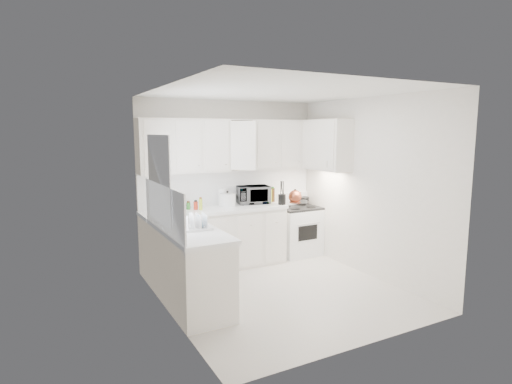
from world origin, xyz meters
TOP-DOWN VIEW (x-y plane):
  - floor at (0.00, 0.00)m, footprint 3.20×3.20m
  - ceiling at (0.00, 0.00)m, footprint 3.20×3.20m
  - wall_back at (0.00, 1.60)m, footprint 3.00×0.00m
  - wall_front at (0.00, -1.60)m, footprint 3.00×0.00m
  - wall_left at (-1.50, 0.00)m, footprint 0.00×3.20m
  - wall_right at (1.50, 0.00)m, footprint 0.00×3.20m
  - window_blinds at (-1.48, 0.35)m, footprint 0.06×0.96m
  - lower_cabinets_back at (-0.39, 1.30)m, footprint 2.22×0.60m
  - lower_cabinets_left at (-1.20, 0.20)m, footprint 0.60×1.60m
  - countertop_back at (-0.39, 1.29)m, footprint 2.24×0.64m
  - countertop_left at (-1.19, 0.20)m, footprint 0.64×1.62m
  - backsplash_back at (0.00, 1.59)m, footprint 2.98×0.02m
  - backsplash_left at (-1.49, 0.20)m, footprint 0.02×1.60m
  - upper_cabinets_back at (0.00, 1.44)m, footprint 3.00×0.33m
  - upper_cabinets_right at (1.33, 0.82)m, footprint 0.33×0.90m
  - sink at (-1.19, 0.55)m, footprint 0.42×0.38m
  - stove at (1.15, 1.31)m, footprint 0.69×0.57m
  - tea_kettle at (0.97, 1.15)m, footprint 0.31×0.28m
  - frying_pan at (1.33, 1.47)m, footprint 0.33×0.46m
  - microwave at (0.32, 1.41)m, footprint 0.56×0.38m
  - rice_cooker at (-0.17, 1.34)m, footprint 0.30×0.30m
  - paper_towel at (-0.21, 1.43)m, footprint 0.12×0.12m
  - utensil_crock at (0.68, 1.09)m, footprint 0.15×0.15m
  - dish_rack at (-1.14, 0.12)m, footprint 0.41×0.33m
  - spice_left_0 at (-0.85, 1.42)m, footprint 0.06×0.06m
  - spice_left_1 at (-0.78, 1.33)m, footprint 0.06×0.06m
  - spice_left_2 at (-0.70, 1.42)m, footprint 0.06×0.06m
  - spice_left_3 at (-0.62, 1.33)m, footprint 0.06×0.06m
  - sauce_right_0 at (0.58, 1.46)m, footprint 0.06×0.06m
  - sauce_right_1 at (0.64, 1.40)m, footprint 0.06×0.06m
  - sauce_right_2 at (0.69, 1.46)m, footprint 0.06×0.06m

SIDE VIEW (x-z plane):
  - floor at x=0.00m, z-range 0.00..0.00m
  - lower_cabinets_back at x=-0.39m, z-range 0.00..0.90m
  - lower_cabinets_left at x=-1.20m, z-range 0.00..0.90m
  - stove at x=1.15m, z-range 0.00..1.07m
  - countertop_back at x=-0.39m, z-range 0.90..0.95m
  - countertop_left at x=-1.19m, z-range 0.90..0.95m
  - frying_pan at x=1.33m, z-range 0.95..0.98m
  - spice_left_0 at x=-0.85m, z-range 0.95..1.08m
  - spice_left_1 at x=-0.78m, z-range 0.95..1.08m
  - spice_left_2 at x=-0.70m, z-range 0.95..1.08m
  - spice_left_3 at x=-0.62m, z-range 0.95..1.08m
  - sauce_right_0 at x=0.58m, z-range 0.95..1.14m
  - sauce_right_1 at x=0.64m, z-range 0.95..1.14m
  - sauce_right_2 at x=0.69m, z-range 0.95..1.14m
  - dish_rack at x=-1.14m, z-range 0.95..1.16m
  - tea_kettle at x=0.97m, z-range 0.94..1.19m
  - sink at x=-1.19m, z-range 0.92..1.22m
  - rice_cooker at x=-0.17m, z-range 0.95..1.20m
  - paper_towel at x=-0.21m, z-range 0.95..1.22m
  - microwave at x=0.32m, z-range 0.95..1.30m
  - utensil_crock at x=0.68m, z-range 0.95..1.34m
  - backsplash_back at x=0.00m, z-range 0.95..1.50m
  - backsplash_left at x=-1.49m, z-range 0.95..1.50m
  - wall_back at x=0.00m, z-range -0.20..2.80m
  - wall_front at x=0.00m, z-range -0.20..2.80m
  - wall_left at x=-1.50m, z-range -0.30..2.90m
  - wall_right at x=1.50m, z-range -0.30..2.90m
  - upper_cabinets_back at x=0.00m, z-range 1.10..1.90m
  - upper_cabinets_right at x=1.33m, z-range 1.10..1.90m
  - window_blinds at x=-1.48m, z-range 1.02..2.08m
  - ceiling at x=0.00m, z-range 2.60..2.60m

